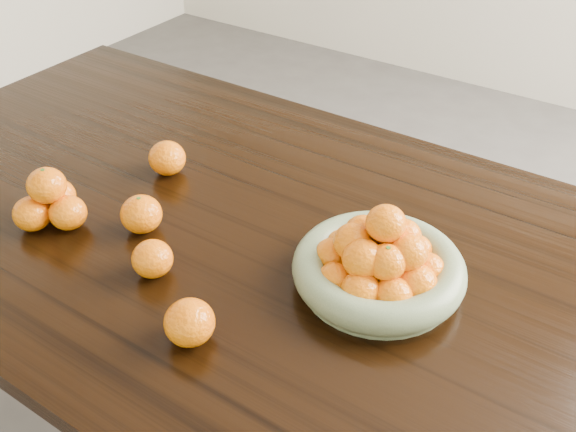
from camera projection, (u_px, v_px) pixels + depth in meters
The scene contains 7 objects.
dining_table at pixel (276, 273), 1.27m from camera, with size 2.00×1.00×0.75m.
fruit_bowl at pixel (379, 263), 1.09m from camera, with size 0.30×0.30×0.16m.
orange_pyramid at pixel (51, 202), 1.23m from camera, with size 0.13×0.14×0.12m.
loose_orange_0 at pixel (141, 214), 1.22m from camera, with size 0.08×0.08×0.07m, color orange.
loose_orange_1 at pixel (152, 259), 1.11m from camera, with size 0.07×0.07×0.07m, color orange.
loose_orange_2 at pixel (190, 322), 0.99m from camera, with size 0.08×0.08×0.07m, color orange.
loose_orange_3 at pixel (167, 158), 1.38m from camera, with size 0.08×0.08×0.07m, color orange.
Camera 1 is at (0.55, -0.78, 1.50)m, focal length 40.00 mm.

